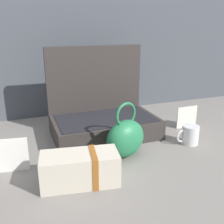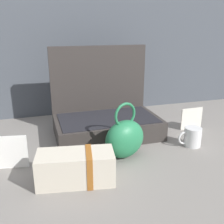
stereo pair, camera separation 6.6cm
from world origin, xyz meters
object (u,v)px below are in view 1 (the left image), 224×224
object	(u,v)px
open_suitcase	(103,116)
poster_card_right	(187,117)
coffee_mug	(190,135)
info_card_left	(13,155)
cream_toiletry_bag	(81,168)
teal_pouch_handbag	(125,138)

from	to	relation	value
open_suitcase	poster_card_right	size ratio (longest dim) A/B	4.11
open_suitcase	coffee_mug	bearing A→B (deg)	-38.02
info_card_left	poster_card_right	size ratio (longest dim) A/B	1.07
open_suitcase	cream_toiletry_bag	size ratio (longest dim) A/B	1.80
cream_toiletry_bag	info_card_left	world-z (taller)	info_card_left
cream_toiletry_bag	info_card_left	size ratio (longest dim) A/B	2.13
open_suitcase	teal_pouch_handbag	size ratio (longest dim) A/B	2.13
teal_pouch_handbag	poster_card_right	distance (m)	0.48
cream_toiletry_bag	poster_card_right	distance (m)	0.73
open_suitcase	info_card_left	world-z (taller)	open_suitcase
teal_pouch_handbag	cream_toiletry_bag	distance (m)	0.25
open_suitcase	teal_pouch_handbag	xyz separation A→B (m)	(0.01, -0.27, -0.01)
teal_pouch_handbag	coffee_mug	bearing A→B (deg)	1.83
poster_card_right	teal_pouch_handbag	bearing A→B (deg)	-157.73
cream_toiletry_bag	coffee_mug	distance (m)	0.56
teal_pouch_handbag	cream_toiletry_bag	bearing A→B (deg)	-150.50
open_suitcase	cream_toiletry_bag	bearing A→B (deg)	-118.19
coffee_mug	info_card_left	bearing A→B (deg)	177.81
cream_toiletry_bag	coffee_mug	bearing A→B (deg)	13.84
coffee_mug	cream_toiletry_bag	bearing A→B (deg)	-166.16
teal_pouch_handbag	cream_toiletry_bag	size ratio (longest dim) A/B	0.84
teal_pouch_handbag	cream_toiletry_bag	xyz separation A→B (m)	(-0.22, -0.12, -0.03)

